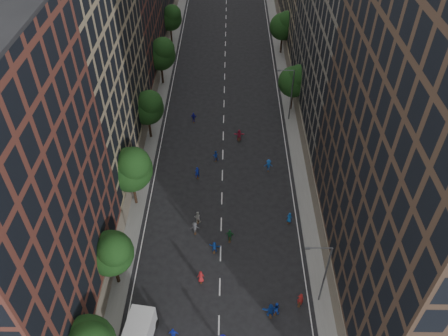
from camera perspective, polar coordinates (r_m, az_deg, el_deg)
name	(u,v)px	position (r m, az deg, el deg)	size (l,w,h in m)	color
ground	(223,138)	(67.75, -0.10, 3.95)	(240.00, 240.00, 0.00)	black
sidewalk_left	(152,109)	(74.86, -9.32, 7.56)	(4.00, 105.00, 0.15)	slate
sidewalk_right	(295,110)	(74.60, 9.32, 7.42)	(4.00, 105.00, 0.15)	slate
bldg_left_b	(65,51)	(57.81, -20.01, 14.13)	(14.00, 26.00, 34.00)	#887759
bldg_left_c	(109,2)	(79.07, -14.74, 20.18)	(14.00, 20.00, 28.00)	#532820
bldg_right_a	(444,154)	(41.22, 26.76, 1.59)	(14.00, 30.00, 36.00)	#412E22
bldg_right_b	(363,25)	(65.24, 17.69, 17.33)	(14.00, 28.00, 33.00)	#5C564B
tree_left_1	(112,252)	(46.82, -14.45, -10.60)	(4.80, 4.80, 8.21)	black
tree_left_2	(131,168)	(54.11, -12.05, 0.00)	(5.60, 5.60, 9.45)	black
tree_left_3	(148,107)	(65.28, -9.92, 7.91)	(5.00, 5.00, 8.58)	black
tree_left_4	(161,53)	(78.73, -8.24, 14.64)	(5.40, 5.40, 9.08)	black
tree_left_5	(171,17)	(93.28, -6.99, 18.96)	(4.80, 4.80, 8.33)	black
tree_right_a	(295,80)	(71.85, 9.28, 11.24)	(5.00, 5.00, 8.39)	black
tree_right_b	(284,25)	(89.36, 7.87, 18.01)	(5.20, 5.20, 8.83)	black
streetlamp_near	(324,272)	(45.54, 12.88, -13.11)	(2.64, 0.22, 9.06)	#595B60
streetlamp_far	(290,92)	(69.53, 8.65, 9.74)	(2.64, 0.22, 9.06)	#595B60
skater_2	(276,308)	(47.65, 6.81, -17.72)	(0.81, 0.63, 1.67)	#163DB9
skater_4	(173,334)	(46.24, -6.63, -20.75)	(1.01, 0.42, 1.72)	#172ABB
skater_5	(271,310)	(47.36, 6.10, -18.00)	(1.72, 0.55, 1.85)	navy
skater_6	(201,277)	(49.45, -3.05, -14.01)	(0.80, 0.52, 1.64)	maroon
skater_7	(300,299)	(48.42, 9.94, -16.55)	(0.68, 0.44, 1.86)	maroon
skater_8	(197,217)	(54.79, -3.49, -6.43)	(0.82, 0.64, 1.68)	#B1B1AD
skater_9	(195,228)	(53.69, -3.83, -7.80)	(1.09, 0.62, 1.68)	#3D3D42
skater_10	(230,235)	(52.72, 0.77, -8.80)	(1.07, 0.45, 1.83)	#1A582B
skater_11	(214,247)	(51.85, -1.25, -10.29)	(1.41, 0.45, 1.52)	#133F9F
skater_12	(289,218)	(55.35, 8.53, -6.45)	(0.73, 0.48, 1.50)	#134DA0
skater_13	(197,173)	(60.46, -3.54, -0.60)	(0.67, 0.44, 1.83)	#152AB0
skater_14	(216,156)	(63.20, -1.12, 1.60)	(0.79, 0.61, 1.62)	#163CB6
skater_15	(268,165)	(61.80, 5.83, 0.35)	(1.18, 0.68, 1.82)	#1347A2
skater_16	(194,118)	(70.79, -3.97, 6.58)	(0.98, 0.41, 1.68)	#1617BA
skater_17	(239,135)	(66.85, 1.99, 4.30)	(1.67, 0.53, 1.80)	#A91C37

